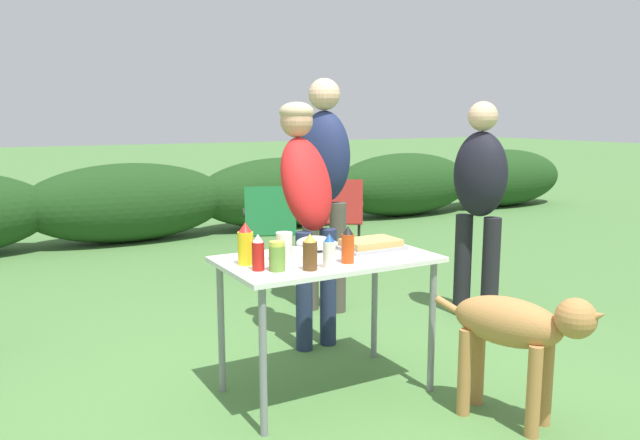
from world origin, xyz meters
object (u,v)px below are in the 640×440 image
Objects in this scene: hot_sauce_bottle at (348,245)px; dog at (517,331)px; standing_person_in_dark_puffer at (480,192)px; food_tray at (371,245)px; beer_bottle at (310,253)px; standing_person_with_beanie at (307,193)px; standing_person_in_red_jacket at (324,174)px; mustard_bottle at (245,245)px; relish_jar at (277,257)px; plate_stack at (293,255)px; camp_chair_near_hedge at (269,224)px; ketchup_bottle at (258,253)px; mayo_bottle at (329,252)px; folding_table at (327,271)px; mixing_bowl at (315,243)px; camp_chair_green_behind_table at (340,213)px; paper_cup_stack at (284,250)px.

dog is at bearing -44.64° from hot_sauce_bottle.
food_tray is at bearing -90.81° from standing_person_in_dark_puffer.
standing_person_with_beanie is (0.47, 0.91, 0.16)m from beer_bottle.
standing_person_in_red_jacket is (0.38, 1.19, 0.28)m from food_tray.
mustard_bottle is 1.48× the size of relish_jar.
plate_stack is 1.49m from standing_person_in_red_jacket.
hot_sauce_bottle reaches higher than camp_chair_near_hedge.
standing_person_in_dark_puffer is at bearing 17.72° from ketchup_bottle.
ketchup_bottle is (-0.07, 0.05, 0.01)m from relish_jar.
mayo_bottle is 1.86m from standing_person_in_dark_puffer.
standing_person_with_beanie reaches higher than folding_table.
dog is (0.58, -0.92, -0.31)m from mixing_bowl.
beer_bottle is (0.22, -0.25, -0.02)m from mustard_bottle.
mustard_bottle is 0.12× the size of standing_person_in_red_jacket.
folding_table is 3.21m from camp_chair_green_behind_table.
mixing_bowl is at bearing 57.81° from beer_bottle.
hot_sauce_bottle is 0.14m from mayo_bottle.
ketchup_bottle is 2.89m from camp_chair_near_hedge.
mayo_bottle is 0.10m from beer_bottle.
camp_chair_near_hedge is at bearing 71.14° from mayo_bottle.
hot_sauce_bottle is 0.11× the size of standing_person_in_red_jacket.
standing_person_in_dark_puffer is at bearing -47.68° from camp_chair_near_hedge.
dog is (0.30, -0.79, -0.30)m from food_tray.
relish_jar reaches higher than food_tray.
mayo_bottle is 3.46m from camp_chair_green_behind_table.
relish_jar is at bearing -158.36° from folding_table.
paper_cup_stack reaches higher than relish_jar.
ketchup_bottle reaches higher than camp_chair_green_behind_table.
standing_person_in_dark_puffer reaches higher than beer_bottle.
hot_sauce_bottle is at bearing -81.47° from folding_table.
mustard_bottle reaches higher than camp_chair_green_behind_table.
mixing_bowl reaches higher than food_tray.
relish_jar reaches higher than folding_table.
standing_person_in_dark_puffer is at bearing 19.77° from relish_jar.
standing_person_in_red_jacket is at bearing 64.65° from hot_sauce_bottle.
paper_cup_stack reaches higher than plate_stack.
standing_person_in_red_jacket is 1.39m from camp_chair_near_hedge.
camp_chair_green_behind_table is (1.46, 2.00, -0.51)m from standing_person_with_beanie.
dog is (0.96, -0.60, -0.35)m from relish_jar.
food_tray is 2.05× the size of mayo_bottle.
relish_jar reaches higher than camp_chair_near_hedge.
standing_person_in_red_jacket is at bearing 49.88° from ketchup_bottle.
camp_chair_near_hedge is at bearing -114.81° from dog.
hot_sauce_bottle is 0.90m from dog.
relish_jar is 1.74m from standing_person_in_red_jacket.
mayo_bottle reaches higher than relish_jar.
hot_sauce_bottle is 0.92m from standing_person_with_beanie.
plate_stack is at bearing 179.11° from food_tray.
mayo_bottle is at bearing -89.96° from camp_chair_green_behind_table.
relish_jar is at bearing -66.93° from mustard_bottle.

